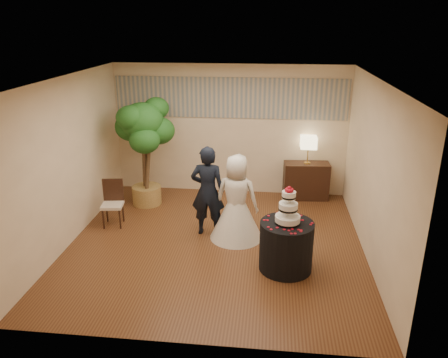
# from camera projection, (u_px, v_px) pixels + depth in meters

# --- Properties ---
(floor) EXTENTS (5.00, 5.00, 0.00)m
(floor) POSITION_uv_depth(u_px,v_px,m) (216.00, 243.00, 7.56)
(floor) COLOR brown
(floor) RESTS_ON ground
(ceiling) EXTENTS (5.00, 5.00, 0.00)m
(ceiling) POSITION_uv_depth(u_px,v_px,m) (215.00, 79.00, 6.60)
(ceiling) COLOR white
(ceiling) RESTS_ON wall_back
(wall_back) EXTENTS (5.00, 0.06, 2.80)m
(wall_back) POSITION_uv_depth(u_px,v_px,m) (230.00, 130.00, 9.41)
(wall_back) COLOR beige
(wall_back) RESTS_ON ground
(wall_front) EXTENTS (5.00, 0.06, 2.80)m
(wall_front) POSITION_uv_depth(u_px,v_px,m) (186.00, 240.00, 4.75)
(wall_front) COLOR beige
(wall_front) RESTS_ON ground
(wall_left) EXTENTS (0.06, 5.00, 2.80)m
(wall_left) POSITION_uv_depth(u_px,v_px,m) (68.00, 162.00, 7.34)
(wall_left) COLOR beige
(wall_left) RESTS_ON ground
(wall_right) EXTENTS (0.06, 5.00, 2.80)m
(wall_right) POSITION_uv_depth(u_px,v_px,m) (374.00, 173.00, 6.82)
(wall_right) COLOR beige
(wall_right) RESTS_ON ground
(mural_border) EXTENTS (4.90, 0.02, 0.85)m
(mural_border) POSITION_uv_depth(u_px,v_px,m) (230.00, 98.00, 9.15)
(mural_border) COLOR gray
(mural_border) RESTS_ON wall_back
(groom) EXTENTS (0.61, 0.41, 1.64)m
(groom) POSITION_uv_depth(u_px,v_px,m) (208.00, 191.00, 7.65)
(groom) COLOR black
(groom) RESTS_ON floor
(bride) EXTENTS (1.07, 1.07, 1.53)m
(bride) POSITION_uv_depth(u_px,v_px,m) (236.00, 197.00, 7.52)
(bride) COLOR white
(bride) RESTS_ON floor
(cake_table) EXTENTS (1.00, 1.00, 0.78)m
(cake_table) POSITION_uv_depth(u_px,v_px,m) (286.00, 246.00, 6.68)
(cake_table) COLOR black
(cake_table) RESTS_ON floor
(wedding_cake) EXTENTS (0.38, 0.38, 0.59)m
(wedding_cake) POSITION_uv_depth(u_px,v_px,m) (288.00, 205.00, 6.44)
(wedding_cake) COLOR white
(wedding_cake) RESTS_ON cake_table
(console) EXTENTS (0.98, 0.49, 0.79)m
(console) POSITION_uv_depth(u_px,v_px,m) (306.00, 181.00, 9.36)
(console) COLOR black
(console) RESTS_ON floor
(table_lamp) EXTENTS (0.33, 0.33, 0.58)m
(table_lamp) POSITION_uv_depth(u_px,v_px,m) (308.00, 150.00, 9.12)
(table_lamp) COLOR beige
(table_lamp) RESTS_ON console
(ficus_tree) EXTENTS (1.49, 1.49, 2.25)m
(ficus_tree) POSITION_uv_depth(u_px,v_px,m) (144.00, 152.00, 8.82)
(ficus_tree) COLOR #20591D
(ficus_tree) RESTS_ON floor
(side_chair) EXTENTS (0.45, 0.47, 0.87)m
(side_chair) POSITION_uv_depth(u_px,v_px,m) (112.00, 204.00, 8.09)
(side_chair) COLOR black
(side_chair) RESTS_ON floor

